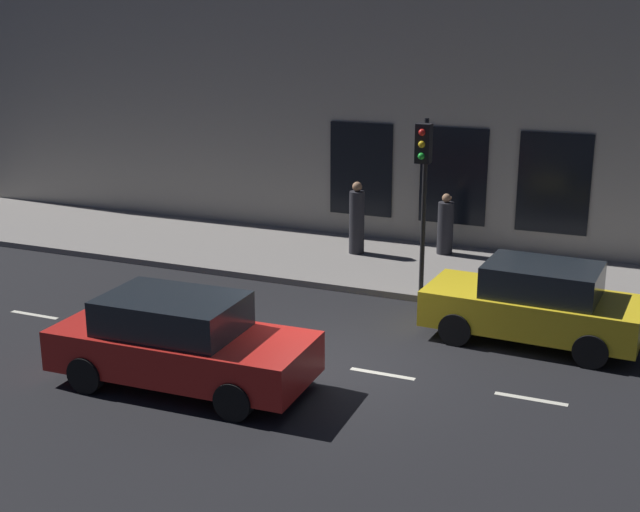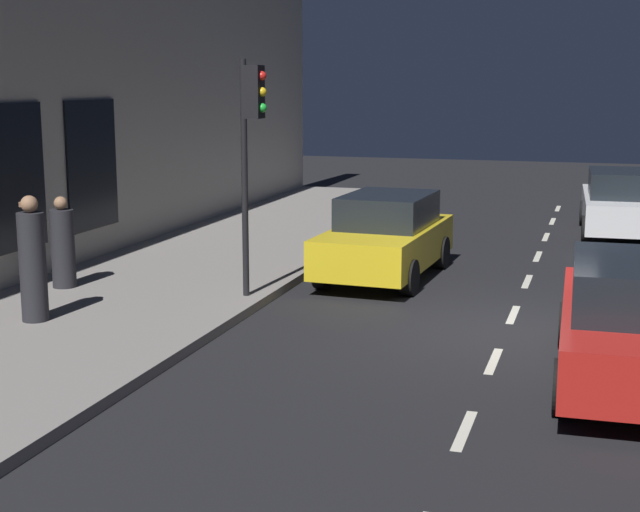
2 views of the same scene
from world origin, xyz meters
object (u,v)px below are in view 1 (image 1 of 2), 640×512
(pedestrian_1, at_px, (357,220))
(parked_car_1, at_px, (180,342))
(parked_car_2, at_px, (534,303))
(pedestrian_0, at_px, (445,227))
(traffic_light, at_px, (423,166))

(pedestrian_1, bearing_deg, parked_car_1, -134.47)
(parked_car_2, distance_m, pedestrian_0, 5.88)
(traffic_light, height_order, parked_car_2, traffic_light)
(pedestrian_1, bearing_deg, pedestrian_0, -22.77)
(parked_car_1, xyz_separation_m, pedestrian_0, (9.38, -2.10, 0.08))
(parked_car_2, bearing_deg, parked_car_1, 132.92)
(traffic_light, bearing_deg, parked_car_1, 157.84)
(traffic_light, height_order, parked_car_1, traffic_light)
(parked_car_1, height_order, parked_car_2, same)
(parked_car_1, relative_size, parked_car_2, 1.09)
(pedestrian_0, height_order, pedestrian_1, pedestrian_1)
(traffic_light, bearing_deg, parked_car_2, -120.17)
(parked_car_1, xyz_separation_m, parked_car_2, (4.38, -5.20, -0.00))
(traffic_light, relative_size, parked_car_1, 0.86)
(parked_car_1, distance_m, pedestrian_0, 9.61)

